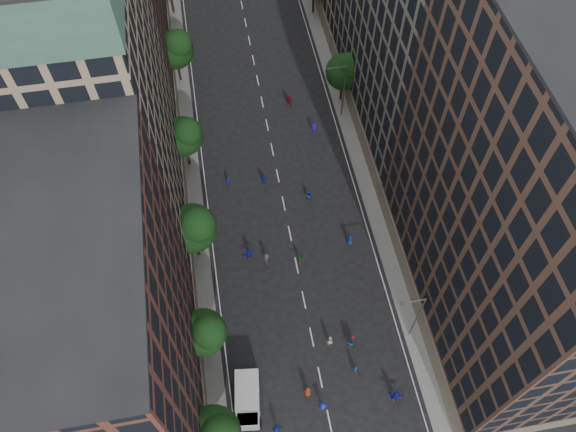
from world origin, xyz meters
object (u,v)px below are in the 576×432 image
object	(u,v)px
streetlamp_near	(416,315)
skater_2	(350,343)
cargo_van	(248,399)
streetlamp_far	(342,89)
skater_0	(244,424)
skater_1	(356,369)

from	to	relation	value
streetlamp_near	skater_2	bearing A→B (deg)	-178.72
cargo_van	skater_2	bearing A→B (deg)	26.71
streetlamp_far	skater_0	bearing A→B (deg)	-115.57
cargo_van	skater_1	world-z (taller)	cargo_van
cargo_van	skater_0	size ratio (longest dim) A/B	3.63
streetlamp_far	skater_0	distance (m)	43.93
streetlamp_near	cargo_van	bearing A→B (deg)	-166.72
skater_2	skater_1	bearing A→B (deg)	89.29
cargo_van	skater_2	distance (m)	12.37
skater_2	streetlamp_far	bearing A→B (deg)	-99.63
skater_2	skater_0	bearing A→B (deg)	28.45
cargo_van	skater_1	bearing A→B (deg)	13.15
streetlamp_far	skater_1	world-z (taller)	streetlamp_far
streetlamp_far	cargo_van	size ratio (longest dim) A/B	1.60
streetlamp_near	cargo_van	size ratio (longest dim) A/B	1.60
skater_0	skater_2	bearing A→B (deg)	-158.84
streetlamp_far	skater_1	distance (m)	36.94
streetlamp_near	skater_1	distance (m)	8.54
skater_1	skater_2	xyz separation A→B (m)	(0.11, 2.92, 0.09)
streetlamp_near	cargo_van	xyz separation A→B (m)	(-18.15, -4.28, -3.65)
streetlamp_near	skater_0	bearing A→B (deg)	-161.19
streetlamp_near	skater_1	world-z (taller)	streetlamp_near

